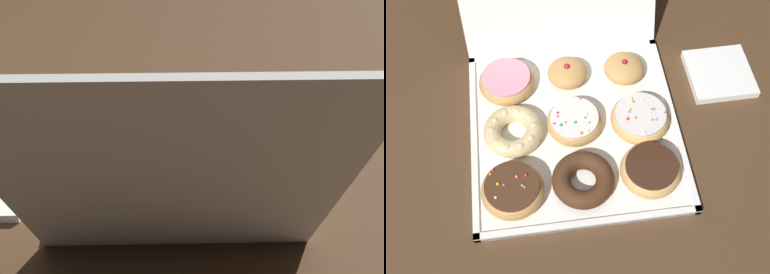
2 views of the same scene
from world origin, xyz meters
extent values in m
plane|color=#4C331E|center=(0.00, 0.00, 0.00)|extent=(3.00, 3.00, 0.00)
cube|color=white|center=(0.00, 0.00, 0.01)|extent=(0.41, 0.41, 0.01)
cube|color=white|center=(0.00, -0.20, 0.01)|extent=(0.41, 0.01, 0.01)
cube|color=white|center=(0.00, 0.20, 0.01)|extent=(0.41, 0.01, 0.01)
cube|color=white|center=(-0.20, 0.00, 0.01)|extent=(0.01, 0.41, 0.01)
cube|color=white|center=(0.20, 0.00, 0.01)|extent=(0.01, 0.41, 0.01)
cube|color=white|center=(0.00, 0.29, 0.19)|extent=(0.41, 0.18, 0.39)
torus|color=tan|center=(-0.13, -0.13, 0.03)|extent=(0.11, 0.11, 0.04)
cylinder|color=#472816|center=(-0.13, -0.13, 0.05)|extent=(0.10, 0.10, 0.01)
sphere|color=red|center=(-0.10, -0.11, 0.05)|extent=(0.01, 0.01, 0.01)
sphere|color=green|center=(-0.11, -0.13, 0.05)|extent=(0.00, 0.00, 0.00)
sphere|color=white|center=(-0.16, -0.15, 0.05)|extent=(0.01, 0.01, 0.01)
sphere|color=yellow|center=(-0.15, -0.12, 0.05)|extent=(0.01, 0.01, 0.01)
sphere|color=pink|center=(-0.11, -0.13, 0.05)|extent=(0.00, 0.00, 0.00)
sphere|color=orange|center=(-0.16, -0.10, 0.05)|extent=(0.01, 0.01, 0.01)
sphere|color=red|center=(-0.16, -0.09, 0.05)|extent=(0.00, 0.00, 0.00)
sphere|color=pink|center=(-0.14, -0.12, 0.05)|extent=(0.00, 0.00, 0.00)
sphere|color=yellow|center=(-0.11, -0.13, 0.05)|extent=(0.00, 0.00, 0.00)
sphere|color=pink|center=(-0.12, -0.11, 0.05)|extent=(0.01, 0.01, 0.01)
torus|color=#472816|center=(0.00, -0.12, 0.03)|extent=(0.12, 0.12, 0.03)
torus|color=tan|center=(0.13, -0.12, 0.03)|extent=(0.11, 0.11, 0.04)
cylinder|color=#381E11|center=(0.13, -0.12, 0.05)|extent=(0.10, 0.10, 0.01)
torus|color=#EACC8C|center=(-0.12, 0.00, 0.03)|extent=(0.11, 0.11, 0.03)
sphere|color=#EACC8C|center=(-0.08, 0.00, 0.04)|extent=(0.02, 0.02, 0.02)
sphere|color=#EACC8C|center=(-0.09, 0.02, 0.04)|extent=(0.02, 0.02, 0.02)
sphere|color=#EACC8C|center=(-0.11, 0.04, 0.04)|extent=(0.02, 0.02, 0.02)
sphere|color=#EACC8C|center=(-0.13, 0.04, 0.04)|extent=(0.02, 0.02, 0.02)
sphere|color=#EACC8C|center=(-0.15, 0.02, 0.04)|extent=(0.02, 0.02, 0.02)
sphere|color=#EACC8C|center=(-0.16, 0.00, 0.04)|extent=(0.02, 0.02, 0.02)
sphere|color=#EACC8C|center=(-0.15, -0.03, 0.04)|extent=(0.02, 0.02, 0.02)
sphere|color=#EACC8C|center=(-0.13, -0.04, 0.04)|extent=(0.02, 0.02, 0.02)
sphere|color=#EACC8C|center=(-0.11, -0.04, 0.04)|extent=(0.02, 0.02, 0.02)
sphere|color=#EACC8C|center=(-0.09, -0.03, 0.04)|extent=(0.02, 0.02, 0.02)
torus|color=tan|center=(0.00, 0.01, 0.03)|extent=(0.11, 0.11, 0.03)
cylinder|color=white|center=(0.00, 0.01, 0.04)|extent=(0.09, 0.09, 0.01)
sphere|color=pink|center=(0.02, 0.05, 0.05)|extent=(0.01, 0.01, 0.01)
sphere|color=red|center=(-0.04, -0.01, 0.05)|extent=(0.00, 0.00, 0.00)
sphere|color=green|center=(0.00, -0.01, 0.05)|extent=(0.01, 0.01, 0.01)
sphere|color=green|center=(-0.03, -0.01, 0.05)|extent=(0.01, 0.01, 0.01)
sphere|color=red|center=(-0.03, 0.02, 0.05)|extent=(0.01, 0.01, 0.01)
sphere|color=white|center=(0.02, 0.01, 0.05)|extent=(0.01, 0.01, 0.01)
sphere|color=pink|center=(-0.03, 0.01, 0.05)|extent=(0.01, 0.01, 0.01)
sphere|color=orange|center=(0.01, -0.03, 0.05)|extent=(0.01, 0.01, 0.01)
sphere|color=yellow|center=(0.02, -0.03, 0.05)|extent=(0.00, 0.00, 0.00)
sphere|color=orange|center=(0.03, -0.01, 0.05)|extent=(0.01, 0.01, 0.01)
sphere|color=pink|center=(-0.02, -0.01, 0.05)|extent=(0.00, 0.00, 0.00)
sphere|color=green|center=(0.02, 0.00, 0.05)|extent=(0.00, 0.00, 0.00)
torus|color=tan|center=(0.13, -0.01, 0.03)|extent=(0.12, 0.12, 0.04)
cylinder|color=white|center=(0.13, -0.01, 0.04)|extent=(0.10, 0.10, 0.01)
sphere|color=red|center=(0.10, -0.02, 0.05)|extent=(0.01, 0.01, 0.01)
sphere|color=white|center=(0.13, -0.05, 0.05)|extent=(0.01, 0.01, 0.01)
sphere|color=pink|center=(0.11, 0.00, 0.05)|extent=(0.01, 0.01, 0.01)
sphere|color=yellow|center=(0.11, 0.01, 0.05)|extent=(0.01, 0.01, 0.01)
sphere|color=green|center=(0.15, 0.00, 0.05)|extent=(0.00, 0.00, 0.00)
sphere|color=orange|center=(0.15, -0.02, 0.05)|extent=(0.01, 0.01, 0.01)
sphere|color=white|center=(0.14, 0.02, 0.05)|extent=(0.01, 0.01, 0.01)
sphere|color=green|center=(0.12, 0.02, 0.05)|extent=(0.00, 0.00, 0.00)
sphere|color=yellow|center=(0.12, 0.03, 0.05)|extent=(0.01, 0.01, 0.01)
sphere|color=white|center=(0.15, -0.01, 0.05)|extent=(0.00, 0.00, 0.00)
sphere|color=pink|center=(0.15, -0.02, 0.05)|extent=(0.01, 0.01, 0.01)
sphere|color=pink|center=(0.15, 0.00, 0.05)|extent=(0.01, 0.01, 0.01)
sphere|color=orange|center=(0.12, -0.01, 0.05)|extent=(0.01, 0.01, 0.01)
sphere|color=red|center=(0.17, -0.01, 0.05)|extent=(0.00, 0.00, 0.00)
torus|color=tan|center=(-0.13, 0.12, 0.03)|extent=(0.11, 0.11, 0.03)
cylinder|color=pink|center=(-0.13, 0.12, 0.04)|extent=(0.10, 0.10, 0.01)
ellipsoid|color=tan|center=(0.00, 0.12, 0.03)|extent=(0.08, 0.08, 0.04)
sphere|color=#B21923|center=(0.00, 0.12, 0.05)|extent=(0.01, 0.01, 0.01)
ellipsoid|color=tan|center=(0.12, 0.12, 0.03)|extent=(0.08, 0.08, 0.04)
sphere|color=#B21923|center=(0.12, 0.12, 0.05)|extent=(0.01, 0.01, 0.01)
camera|label=1|loc=(-0.01, 0.69, 0.56)|focal=43.08mm
camera|label=2|loc=(-0.06, -0.49, 0.82)|focal=44.95mm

